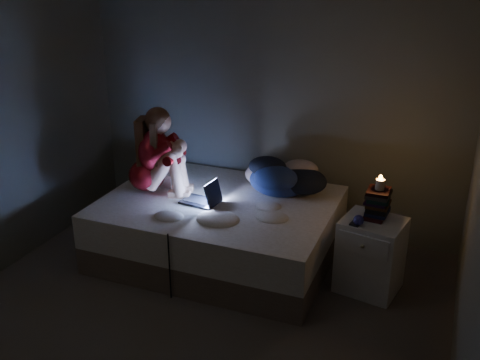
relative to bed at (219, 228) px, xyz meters
The scene contains 12 objects.
floor 1.15m from the bed, 80.22° to the right, with size 3.60×3.80×0.02m, color #4F4845.
wall_back 1.33m from the bed, 76.83° to the left, with size 3.60×0.02×2.60m, color #5E6159.
bed is the anchor object (origin of this frame).
pillow 0.82m from the bed, 162.58° to the left, with size 0.43×0.30×0.12m, color white.
woman 0.93m from the bed, behind, with size 0.48×0.32×0.78m, color maroon, non-canonical shape.
laptop 0.41m from the bed, 141.95° to the right, with size 0.32×0.22×0.22m, color black, non-canonical shape.
clothes_pile 0.71m from the bed, 40.87° to the left, with size 0.56×0.45×0.33m, color navy, non-canonical shape.
nightstand 1.33m from the bed, ahead, with size 0.45×0.40×0.61m, color silver.
book_stack 1.41m from the bed, ahead, with size 0.19×0.25×0.22m, color black, non-canonical shape.
candle 1.46m from the bed, ahead, with size 0.07×0.07×0.08m, color beige.
phone 1.28m from the bed, ahead, with size 0.07×0.14×0.01m, color black.
blue_orb 1.32m from the bed, ahead, with size 0.08×0.08×0.08m, color navy.
Camera 1 is at (1.60, -2.87, 2.49)m, focal length 41.50 mm.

